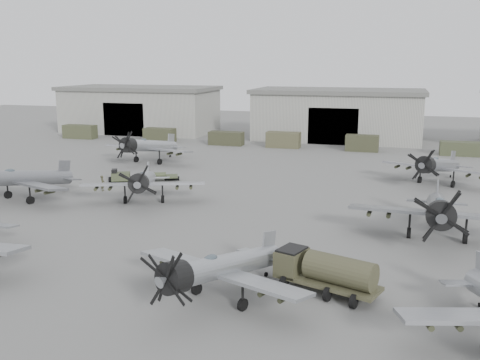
% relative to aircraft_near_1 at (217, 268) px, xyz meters
% --- Properties ---
extents(ground, '(220.00, 220.00, 0.00)m').
position_rel_aircraft_near_1_xyz_m(ground, '(-0.93, 6.00, -2.05)').
color(ground, '#5F605D').
rests_on(ground, ground).
extents(hangar_left, '(29.00, 14.80, 8.70)m').
position_rel_aircraft_near_1_xyz_m(hangar_left, '(-38.93, 67.96, 2.32)').
color(hangar_left, '#ADAEA2').
rests_on(hangar_left, ground).
extents(hangar_center, '(29.00, 14.80, 8.70)m').
position_rel_aircraft_near_1_xyz_m(hangar_center, '(-0.93, 67.96, 2.32)').
color(hangar_center, '#ADAEA2').
rests_on(hangar_center, ground).
extents(support_truck_0, '(5.89, 2.20, 2.37)m').
position_rel_aircraft_near_1_xyz_m(support_truck_0, '(-44.89, 56.00, -0.86)').
color(support_truck_0, '#3F432C').
rests_on(support_truck_0, ground).
extents(support_truck_1, '(5.29, 2.20, 2.34)m').
position_rel_aircraft_near_1_xyz_m(support_truck_1, '(-29.44, 56.00, -0.88)').
color(support_truck_1, '#393B27').
rests_on(support_truck_1, ground).
extents(support_truck_2, '(5.61, 2.20, 2.18)m').
position_rel_aircraft_near_1_xyz_m(support_truck_2, '(-17.56, 56.00, -0.96)').
color(support_truck_2, '#373824').
rests_on(support_truck_2, ground).
extents(support_truck_3, '(5.31, 2.20, 2.47)m').
position_rel_aircraft_near_1_xyz_m(support_truck_3, '(-8.05, 56.00, -0.82)').
color(support_truck_3, '#4B4A31').
rests_on(support_truck_3, ground).
extents(support_truck_4, '(4.94, 2.20, 2.45)m').
position_rel_aircraft_near_1_xyz_m(support_truck_4, '(4.18, 56.00, -0.83)').
color(support_truck_4, '#383925').
rests_on(support_truck_4, ground).
extents(support_truck_5, '(5.59, 2.20, 2.01)m').
position_rel_aircraft_near_1_xyz_m(support_truck_5, '(18.11, 56.00, -1.05)').
color(support_truck_5, '#3D432B').
rests_on(support_truck_5, ground).
extents(aircraft_near_1, '(11.15, 10.07, 4.51)m').
position_rel_aircraft_near_1_xyz_m(aircraft_near_1, '(0.00, 0.00, 0.00)').
color(aircraft_near_1, '#989CA0').
rests_on(aircraft_near_1, ground).
extents(aircraft_mid_0, '(12.37, 11.14, 4.97)m').
position_rel_aircraft_near_1_xyz_m(aircraft_mid_0, '(-25.98, 15.78, 0.21)').
color(aircraft_mid_0, gray).
rests_on(aircraft_mid_0, ground).
extents(aircraft_mid_1, '(11.76, 10.61, 4.75)m').
position_rel_aircraft_near_1_xyz_m(aircraft_mid_1, '(-13.82, 18.60, 0.11)').
color(aircraft_mid_1, '#989BA0').
rests_on(aircraft_mid_1, ground).
extents(aircraft_mid_2, '(13.37, 12.03, 5.36)m').
position_rel_aircraft_near_1_xyz_m(aircraft_mid_2, '(12.54, 14.81, 0.38)').
color(aircraft_mid_2, gray).
rests_on(aircraft_mid_2, ground).
extents(aircraft_far_0, '(12.92, 11.63, 5.13)m').
position_rel_aircraft_near_1_xyz_m(aircraft_far_0, '(-22.74, 37.52, 0.28)').
color(aircraft_far_0, '#9A9DA2').
rests_on(aircraft_far_0, ground).
extents(aircraft_far_1, '(11.94, 10.79, 4.85)m').
position_rel_aircraft_near_1_xyz_m(aircraft_far_1, '(13.59, 34.72, 0.15)').
color(aircraft_far_1, gray).
rests_on(aircraft_far_1, ground).
extents(fuel_tanker, '(6.58, 3.97, 2.41)m').
position_rel_aircraft_near_1_xyz_m(fuel_tanker, '(5.65, 3.14, -0.67)').
color(fuel_tanker, '#41402A').
rests_on(fuel_tanker, ground).
extents(tug_trailer, '(7.39, 4.25, 1.50)m').
position_rel_aircraft_near_1_xyz_m(tug_trailer, '(-19.09, 27.05, -1.49)').
color(tug_trailer, '#40482F').
rests_on(tug_trailer, ground).
extents(ground_crew, '(0.54, 0.69, 1.65)m').
position_rel_aircraft_near_1_xyz_m(ground_crew, '(-20.27, 21.97, -1.23)').
color(ground_crew, '#393925').
rests_on(ground_crew, ground).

